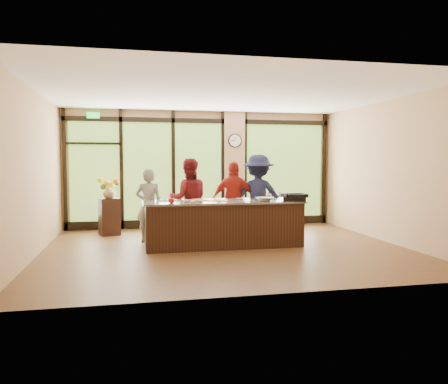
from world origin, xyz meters
name	(u,v)px	position (x,y,z in m)	size (l,w,h in m)	color
floor	(226,249)	(0.00, 0.00, 0.00)	(7.00, 7.00, 0.00)	#53341D
ceiling	(226,94)	(0.00, 0.00, 3.00)	(7.00, 7.00, 0.00)	white
back_wall	(202,169)	(0.00, 3.00, 1.50)	(7.00, 7.00, 0.00)	tan
left_wall	(34,173)	(-3.50, 0.00, 1.50)	(6.00, 6.00, 0.00)	tan
right_wall	(389,171)	(3.50, 0.00, 1.50)	(6.00, 6.00, 0.00)	tan
window_wall	(209,173)	(0.16, 2.95, 1.39)	(6.90, 0.12, 3.00)	tan
island_base	(223,224)	(0.00, 0.30, 0.44)	(3.10, 1.00, 0.88)	black
countertop	(223,202)	(0.00, 0.30, 0.90)	(3.20, 1.10, 0.04)	slate
wall_clock	(235,141)	(0.85, 2.87, 2.25)	(0.36, 0.04, 0.36)	black
cook_left	(149,205)	(-1.45, 0.99, 0.78)	(0.57, 0.38, 1.57)	gray
cook_midleft	(189,199)	(-0.59, 1.12, 0.89)	(0.86, 0.67, 1.77)	maroon
cook_midright	(234,200)	(0.41, 1.06, 0.85)	(1.00, 0.42, 1.71)	#A02118
cook_right	(258,197)	(0.94, 1.00, 0.93)	(1.20, 0.69, 1.86)	#1A1D39
roasting_pan	(295,199)	(1.37, -0.09, 0.96)	(0.45, 0.35, 0.08)	black
mixing_bowl	(265,199)	(0.77, -0.03, 0.96)	(0.33, 0.33, 0.08)	silver
cutting_board_left	(168,200)	(-1.08, 0.53, 0.93)	(0.38, 0.29, 0.01)	green
cutting_board_center	(198,200)	(-0.48, 0.42, 0.93)	(0.42, 0.31, 0.01)	gold
cutting_board_right	(218,200)	(-0.11, 0.31, 0.93)	(0.40, 0.30, 0.01)	gold
prep_bowl_near	(188,201)	(-0.74, 0.10, 0.94)	(0.14, 0.14, 0.05)	silver
prep_bowl_mid	(199,201)	(-0.52, 0.08, 0.94)	(0.14, 0.14, 0.04)	silver
prep_bowl_far	(240,199)	(0.39, 0.44, 0.94)	(0.13, 0.13, 0.03)	silver
red_ramekin	(171,201)	(-1.07, -0.03, 0.97)	(0.12, 0.12, 0.09)	#B11711
flower_stand	(109,217)	(-2.32, 2.13, 0.43)	(0.43, 0.43, 0.86)	black
flower_vase	(109,192)	(-2.32, 2.13, 1.01)	(0.29, 0.29, 0.30)	#967D52
bar_cart	(271,206)	(1.64, 2.20, 0.57)	(0.78, 0.56, 0.96)	black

